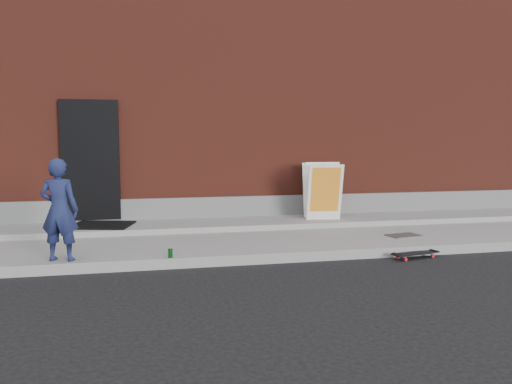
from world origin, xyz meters
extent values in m
plane|color=black|center=(0.00, 0.00, 0.00)|extent=(80.00, 80.00, 0.00)
cube|color=gray|center=(0.00, 1.50, 0.07)|extent=(20.00, 3.00, 0.15)
cube|color=gray|center=(0.00, 2.40, 0.20)|extent=(20.00, 1.20, 0.10)
cube|color=maroon|center=(0.00, 7.00, 2.50)|extent=(20.00, 8.00, 5.00)
cube|color=slate|center=(0.00, 2.97, 0.45)|extent=(20.00, 0.10, 0.40)
cube|color=black|center=(-2.60, 2.96, 1.40)|extent=(1.05, 0.12, 2.25)
imported|color=#1A214A|center=(-2.72, 0.20, 0.85)|extent=(0.57, 0.45, 1.39)
cylinder|color=red|center=(2.61, 0.02, 0.03)|extent=(0.06, 0.04, 0.05)
cylinder|color=red|center=(2.65, -0.14, 0.03)|extent=(0.06, 0.04, 0.05)
cylinder|color=red|center=(2.10, -0.10, 0.03)|extent=(0.06, 0.04, 0.05)
cylinder|color=red|center=(2.13, -0.26, 0.03)|extent=(0.06, 0.04, 0.05)
cube|color=#B2B3B7|center=(2.63, -0.06, 0.06)|extent=(0.09, 0.17, 0.02)
cube|color=#B2B3B7|center=(2.12, -0.18, 0.06)|extent=(0.09, 0.17, 0.02)
cube|color=black|center=(2.37, -0.12, 0.08)|extent=(0.79, 0.36, 0.02)
cube|color=white|center=(1.73, 2.10, 0.79)|extent=(0.69, 0.38, 1.07)
cube|color=white|center=(1.79, 2.58, 0.79)|extent=(0.69, 0.38, 1.07)
cube|color=yellow|center=(1.72, 2.07, 0.73)|extent=(0.57, 0.29, 0.86)
cube|color=white|center=(1.76, 2.34, 1.32)|extent=(0.66, 0.14, 0.05)
cylinder|color=#187C28|center=(-1.27, 0.05, 0.21)|extent=(0.09, 0.09, 0.12)
cube|color=black|center=(-2.38, 2.36, 0.26)|extent=(1.19, 1.05, 0.03)
cube|color=#56575B|center=(2.69, 0.82, 0.16)|extent=(0.61, 0.45, 0.02)
camera|label=1|loc=(-1.53, -6.83, 1.78)|focal=35.00mm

